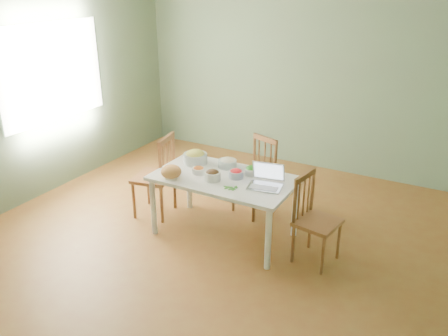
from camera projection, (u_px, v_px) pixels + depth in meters
The scene contains 19 objects.
floor at pixel (214, 240), 4.93m from camera, with size 5.00×5.00×0.00m, color brown.
wall_back at pixel (304, 73), 6.42m from camera, with size 5.00×0.00×2.70m, color #5A6B55.
wall_left at pixel (33, 89), 5.52m from camera, with size 0.00×5.00×2.70m, color #5A6B55.
window_left at pixel (52, 73), 5.70m from camera, with size 0.04×1.60×1.20m, color white.
dining_table at pixel (224, 206), 4.91m from camera, with size 1.46×0.82×0.69m, color white, non-canonical shape.
chair_far at pixel (254, 177), 5.34m from camera, with size 0.40×0.38×0.91m, color brown, non-canonical shape.
chair_left at pixel (153, 175), 5.30m from camera, with size 0.43×0.41×0.97m, color brown, non-canonical shape.
chair_right at pixel (318, 220), 4.41m from camera, with size 0.40×0.38×0.90m, color brown, non-canonical shape.
bread_boule at pixel (171, 172), 4.73m from camera, with size 0.21×0.21×0.14m, color #C68643.
butter_stick at pixel (171, 178), 4.71m from camera, with size 0.12×0.03×0.03m, color silver.
bowl_squash at pixel (195, 157), 5.09m from camera, with size 0.27×0.27×0.15m, color #F5EE77, non-canonical shape.
bowl_carrot at pixel (199, 170), 4.85m from camera, with size 0.14×0.14×0.08m, color orange, non-canonical shape.
bowl_onion at pixel (227, 163), 4.99m from camera, with size 0.20×0.20×0.11m, color silver, non-canonical shape.
bowl_mushroom at pixel (212, 175), 4.68m from camera, with size 0.17×0.17×0.11m, color #432A13, non-canonical shape.
bowl_redpep at pixel (236, 173), 4.74m from camera, with size 0.16×0.16×0.09m, color red, non-canonical shape.
bowl_broccoli at pixel (252, 170), 4.81m from camera, with size 0.15×0.15×0.10m, color black, non-canonical shape.
flatbread at pixel (264, 172), 4.87m from camera, with size 0.22×0.22×0.02m, color tan.
basil_bunch at pixel (230, 187), 4.53m from camera, with size 0.17×0.17×0.02m, color #28771F, non-canonical shape.
laptop at pixel (265, 177), 4.49m from camera, with size 0.33×0.29×0.22m, color #BCBCBF, non-canonical shape.
Camera 1 is at (2.15, -3.66, 2.63)m, focal length 36.95 mm.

